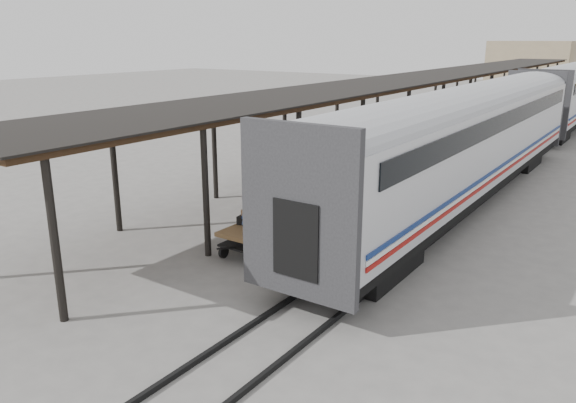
# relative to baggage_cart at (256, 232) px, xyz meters

# --- Properties ---
(ground) EXTENTS (160.00, 160.00, 0.00)m
(ground) POSITION_rel_baggage_cart_xyz_m (0.32, 0.94, -0.65)
(ground) COLOR slate
(ground) RESTS_ON ground
(train) EXTENTS (3.45, 76.01, 4.01)m
(train) POSITION_rel_baggage_cart_xyz_m (3.51, 34.74, 2.04)
(train) COLOR silver
(train) RESTS_ON ground
(canopy) EXTENTS (4.90, 64.30, 4.15)m
(canopy) POSITION_rel_baggage_cart_xyz_m (-3.08, 24.94, 3.36)
(canopy) COLOR #422B19
(canopy) RESTS_ON ground
(rails) EXTENTS (1.54, 150.00, 0.12)m
(rails) POSITION_rel_baggage_cart_xyz_m (3.52, 34.94, -0.59)
(rails) COLOR black
(rails) RESTS_ON ground
(building_left) EXTENTS (12.00, 8.00, 6.00)m
(building_left) POSITION_rel_baggage_cart_xyz_m (-9.68, 82.94, 2.35)
(building_left) COLOR tan
(building_left) RESTS_ON ground
(baggage_cart) EXTENTS (1.25, 2.40, 0.86)m
(baggage_cart) POSITION_rel_baggage_cart_xyz_m (0.00, 0.00, 0.00)
(baggage_cart) COLOR brown
(baggage_cart) RESTS_ON ground
(suitcase_stack) EXTENTS (1.27, 1.18, 0.56)m
(suitcase_stack) POSITION_rel_baggage_cart_xyz_m (-0.09, 0.33, 0.40)
(suitcase_stack) COLOR #38383B
(suitcase_stack) RESTS_ON baggage_cart
(luggage_tug) EXTENTS (1.32, 1.79, 1.43)m
(luggage_tug) POSITION_rel_baggage_cart_xyz_m (-2.40, 18.45, 0.01)
(luggage_tug) COLOR maroon
(luggage_tug) RESTS_ON ground
(porter) EXTENTS (0.44, 0.62, 1.63)m
(porter) POSITION_rel_baggage_cart_xyz_m (0.25, -0.65, 1.03)
(porter) COLOR navy
(porter) RESTS_ON baggage_cart
(pedestrian) EXTENTS (0.98, 0.52, 1.59)m
(pedestrian) POSITION_rel_baggage_cart_xyz_m (-2.23, 13.20, 0.15)
(pedestrian) COLOR black
(pedestrian) RESTS_ON ground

